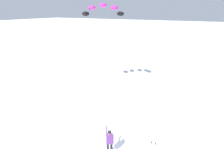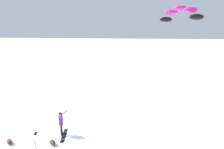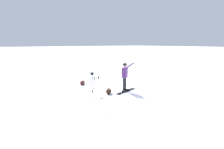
{
  "view_description": "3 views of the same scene",
  "coord_description": "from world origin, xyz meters",
  "px_view_note": "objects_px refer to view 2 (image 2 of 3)",
  "views": [
    {
      "loc": [
        8.28,
        5.1,
        8.4
      ],
      "look_at": [
        -3.17,
        -1.2,
        3.96
      ],
      "focal_mm": 30.8,
      "sensor_mm": 36.0,
      "label": 1
    },
    {
      "loc": [
        -5.02,
        11.02,
        7.04
      ],
      "look_at": [
        -3.26,
        -1.26,
        4.03
      ],
      "focal_mm": 29.26,
      "sensor_mm": 36.0,
      "label": 2
    },
    {
      "loc": [
        -7.07,
        6.62,
        2.84
      ],
      "look_at": [
        0.13,
        1.25,
        1.09
      ],
      "focal_mm": 25.62,
      "sensor_mm": 36.0,
      "label": 3
    }
  ],
  "objects_px": {
    "gear_bag_large": "(53,143)",
    "ski_poles": "(56,147)",
    "gear_bag_small": "(10,142)",
    "traction_kite": "(180,13)",
    "camera_tripod": "(36,138)",
    "snowboarder": "(61,121)",
    "snowboard": "(64,135)"
  },
  "relations": [
    {
      "from": "snowboarder",
      "to": "traction_kite",
      "type": "height_order",
      "value": "traction_kite"
    },
    {
      "from": "gear_bag_large",
      "to": "gear_bag_small",
      "type": "bearing_deg",
      "value": 5.61
    },
    {
      "from": "gear_bag_large",
      "to": "snowboarder",
      "type": "bearing_deg",
      "value": -96.05
    },
    {
      "from": "snowboarder",
      "to": "gear_bag_large",
      "type": "distance_m",
      "value": 1.44
    },
    {
      "from": "snowboard",
      "to": "camera_tripod",
      "type": "distance_m",
      "value": 2.18
    },
    {
      "from": "snowboarder",
      "to": "snowboard",
      "type": "distance_m",
      "value": 1.04
    },
    {
      "from": "snowboarder",
      "to": "snowboard",
      "type": "xyz_separation_m",
      "value": [
        -0.17,
        0.03,
        -1.03
      ]
    },
    {
      "from": "gear_bag_small",
      "to": "gear_bag_large",
      "type": "bearing_deg",
      "value": -174.39
    },
    {
      "from": "snowboarder",
      "to": "camera_tripod",
      "type": "distance_m",
      "value": 1.97
    },
    {
      "from": "snowboard",
      "to": "gear_bag_large",
      "type": "relative_size",
      "value": 2.57
    },
    {
      "from": "snowboarder",
      "to": "gear_bag_large",
      "type": "relative_size",
      "value": 2.65
    },
    {
      "from": "gear_bag_large",
      "to": "camera_tripod",
      "type": "relative_size",
      "value": 0.54
    },
    {
      "from": "gear_bag_small",
      "to": "snowboard",
      "type": "bearing_deg",
      "value": -156.14
    },
    {
      "from": "traction_kite",
      "to": "camera_tripod",
      "type": "xyz_separation_m",
      "value": [
        9.04,
        7.15,
        -7.48
      ]
    },
    {
      "from": "gear_bag_small",
      "to": "ski_poles",
      "type": "distance_m",
      "value": 3.86
    },
    {
      "from": "traction_kite",
      "to": "gear_bag_small",
      "type": "height_order",
      "value": "traction_kite"
    },
    {
      "from": "gear_bag_large",
      "to": "traction_kite",
      "type": "bearing_deg",
      "value": -142.34
    },
    {
      "from": "snowboarder",
      "to": "traction_kite",
      "type": "xyz_separation_m",
      "value": [
        -8.26,
        -5.35,
        7.31
      ]
    },
    {
      "from": "ski_poles",
      "to": "traction_kite",
      "type": "bearing_deg",
      "value": -134.04
    },
    {
      "from": "camera_tripod",
      "to": "ski_poles",
      "type": "xyz_separation_m",
      "value": [
        -1.52,
        0.63,
        -0.02
      ]
    },
    {
      "from": "traction_kite",
      "to": "ski_poles",
      "type": "distance_m",
      "value": 13.17
    },
    {
      "from": "snowboarder",
      "to": "ski_poles",
      "type": "distance_m",
      "value": 2.55
    },
    {
      "from": "snowboarder",
      "to": "traction_kite",
      "type": "bearing_deg",
      "value": -147.07
    },
    {
      "from": "gear_bag_large",
      "to": "ski_poles",
      "type": "xyz_separation_m",
      "value": [
        -0.86,
        1.31,
        0.71
      ]
    },
    {
      "from": "snowboarder",
      "to": "camera_tripod",
      "type": "xyz_separation_m",
      "value": [
        0.78,
        1.8,
        -0.17
      ]
    },
    {
      "from": "camera_tripod",
      "to": "gear_bag_small",
      "type": "relative_size",
      "value": 1.87
    },
    {
      "from": "camera_tripod",
      "to": "ski_poles",
      "type": "relative_size",
      "value": 0.93
    },
    {
      "from": "traction_kite",
      "to": "gear_bag_small",
      "type": "xyz_separation_m",
      "value": [
        11.17,
        6.74,
        -8.22
      ]
    },
    {
      "from": "gear_bag_large",
      "to": "ski_poles",
      "type": "height_order",
      "value": "ski_poles"
    },
    {
      "from": "traction_kite",
      "to": "ski_poles",
      "type": "relative_size",
      "value": 3.12
    },
    {
      "from": "gear_bag_small",
      "to": "traction_kite",
      "type": "bearing_deg",
      "value": -148.9
    },
    {
      "from": "traction_kite",
      "to": "snowboarder",
      "type": "bearing_deg",
      "value": 32.93
    }
  ]
}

